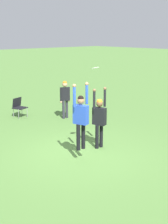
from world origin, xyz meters
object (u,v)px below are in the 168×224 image
person_jumping (81,115)px  person_spectator_far (65,96)px  frisbee (95,68)px  camping_chair_2 (19,106)px  person_defending (99,117)px

person_jumping → person_spectator_far: person_jumping is taller
person_jumping → frisbee: 1.45m
camping_chair_2 → frisbee: bearing=66.9°
person_spectator_far → camping_chair_2: bearing=159.4°
frisbee → person_defending: bearing=31.2°
person_jumping → camping_chair_2: person_jumping is taller
person_defending → frisbee: size_ratio=8.41×
camping_chair_2 → person_spectator_far: person_spectator_far is taller
person_defending → person_spectator_far: 3.95m
person_jumping → frisbee: size_ratio=8.33×
person_jumping → frisbee: (0.59, 0.02, 1.33)m
camping_chair_2 → person_spectator_far: (1.39, -1.62, 0.49)m
person_jumping → person_defending: size_ratio=0.99×
person_defending → frisbee: 1.76m
person_defending → person_spectator_far: person_defending is taller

